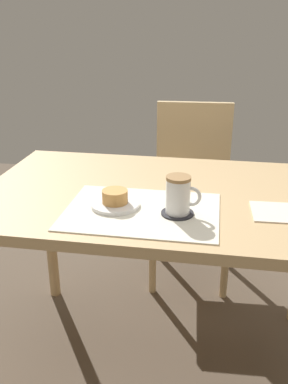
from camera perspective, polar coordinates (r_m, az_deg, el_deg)
name	(u,v)px	position (r m, az deg, el deg)	size (l,w,h in m)	color
ground_plane	(159,358)	(1.90, 2.05, -21.21)	(4.40, 4.40, 0.02)	brown
dining_table	(162,212)	(1.51, 2.40, -2.71)	(1.26, 0.78, 0.73)	tan
wooden_chair	(192,183)	(2.21, 6.41, 1.15)	(0.44, 0.44, 0.89)	#D1B27F
placemat	(142,211)	(1.33, -0.29, -2.56)	(0.48, 0.35, 0.00)	silver
pastry_plate	(115,204)	(1.36, -3.87, -1.63)	(0.16, 0.16, 0.01)	white
pastry	(115,196)	(1.35, -3.90, -0.59)	(0.08, 0.08, 0.04)	tan
coffee_coaster	(177,213)	(1.31, 4.48, -2.83)	(0.10, 0.10, 0.01)	#232328
coffee_mug	(179,195)	(1.29, 4.67, -0.38)	(0.11, 0.08, 0.12)	white
paper_napkin	(276,212)	(1.39, 17.21, -2.59)	(0.15, 0.15, 0.00)	silver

